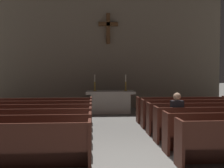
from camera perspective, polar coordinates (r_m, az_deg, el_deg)
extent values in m
cube|color=#4C2319|center=(5.75, -22.19, -14.40)|extent=(3.28, 0.04, 0.40)
cube|color=#4C2319|center=(5.21, -4.74, -12.84)|extent=(0.06, 0.50, 0.95)
cube|color=#4C2319|center=(6.40, -20.05, -10.54)|extent=(3.28, 0.40, 0.05)
cube|color=#4C2319|center=(6.14, -20.67, -8.49)|extent=(3.28, 0.05, 0.50)
cube|color=#4C2319|center=(6.63, -19.58, -12.09)|extent=(3.28, 0.04, 0.40)
cube|color=#4C2319|center=(6.14, -4.65, -10.49)|extent=(0.06, 0.50, 0.95)
cube|color=#4C2319|center=(7.31, -17.98, -8.90)|extent=(3.28, 0.40, 0.05)
cube|color=#4C2319|center=(7.04, -18.45, -7.06)|extent=(3.28, 0.05, 0.50)
cube|color=#4C2319|center=(7.52, -17.62, -10.32)|extent=(3.28, 0.04, 0.40)
cube|color=#4C2319|center=(7.07, -4.58, -8.75)|extent=(0.06, 0.50, 0.95)
cube|color=#4C2319|center=(8.22, -16.38, -7.62)|extent=(3.28, 0.40, 0.05)
cube|color=#4C2319|center=(7.96, -16.75, -5.94)|extent=(3.28, 0.05, 0.50)
cube|color=#4C2319|center=(8.43, -16.10, -8.91)|extent=(3.28, 0.04, 0.40)
cube|color=#4C2319|center=(8.01, -4.53, -7.43)|extent=(0.06, 0.50, 0.95)
cube|color=#4C2319|center=(9.14, -15.11, -6.59)|extent=(3.28, 0.40, 0.05)
cube|color=#4C2319|center=(8.88, -15.40, -5.06)|extent=(3.28, 0.05, 0.50)
cube|color=#4C2319|center=(9.35, -14.88, -7.78)|extent=(3.28, 0.04, 0.40)
cube|color=#4C2319|center=(8.95, -4.49, -6.38)|extent=(0.06, 0.50, 0.95)
cube|color=#4C2319|center=(10.06, -14.07, -5.74)|extent=(3.28, 0.40, 0.05)
cube|color=#4C2319|center=(9.81, -14.32, -4.34)|extent=(3.28, 0.05, 0.50)
cube|color=#4C2319|center=(10.27, -13.88, -6.84)|extent=(3.28, 0.04, 0.40)
cube|color=#4C2319|center=(9.89, -4.46, -5.53)|extent=(0.06, 0.50, 0.95)
cube|color=#4C2319|center=(5.47, 14.04, -12.16)|extent=(0.06, 0.50, 0.95)
cube|color=#4C2319|center=(6.36, 11.32, -10.07)|extent=(0.06, 0.50, 0.95)
cube|color=#4C2319|center=(7.84, 21.35, -8.17)|extent=(3.28, 0.40, 0.05)
cube|color=#4C2319|center=(7.60, 22.12, -6.42)|extent=(3.28, 0.05, 0.50)
cube|color=#4C2319|center=(8.05, 20.76, -9.52)|extent=(3.28, 0.04, 0.40)
cube|color=#4C2319|center=(7.26, 9.29, -8.48)|extent=(0.06, 0.50, 0.95)
cube|color=#4C2319|center=(8.70, 18.63, -7.09)|extent=(3.28, 0.40, 0.05)
cube|color=#4C2319|center=(8.45, 19.25, -5.49)|extent=(3.28, 0.05, 0.50)
cube|color=#4C2319|center=(8.90, 18.15, -8.33)|extent=(3.28, 0.04, 0.40)
cube|color=#4C2319|center=(8.18, 7.73, -7.23)|extent=(0.06, 0.50, 0.95)
cube|color=#4C2319|center=(9.57, 16.41, -6.19)|extent=(3.28, 0.40, 0.05)
cube|color=#4C2319|center=(9.33, 16.92, -4.72)|extent=(3.28, 0.05, 0.50)
cube|color=#4C2319|center=(9.78, 16.02, -7.34)|extent=(3.28, 0.04, 0.40)
cube|color=#4C2319|center=(9.10, 6.49, -6.24)|extent=(0.06, 0.50, 0.95)
cube|color=#4C2319|center=(10.46, 14.57, -5.44)|extent=(3.28, 0.40, 0.05)
cube|color=#4C2319|center=(10.22, 14.99, -4.07)|extent=(3.28, 0.05, 0.50)
cube|color=#4C2319|center=(10.66, 14.24, -6.50)|extent=(3.28, 0.04, 0.40)
cube|color=#4C2319|center=(10.03, 5.48, -5.42)|extent=(0.06, 0.50, 0.95)
cube|color=#BCB7AD|center=(12.24, -0.35, -4.14)|extent=(1.76, 0.72, 0.88)
cube|color=#BCB7AD|center=(12.19, -0.36, -1.81)|extent=(2.20, 0.90, 0.12)
cube|color=silver|center=(12.19, -0.36, -1.50)|extent=(2.09, 0.86, 0.01)
cylinder|color=#B79338|center=(12.16, -3.65, -1.44)|extent=(0.16, 0.16, 0.02)
cylinder|color=#B79338|center=(12.15, -3.65, -0.53)|extent=(0.07, 0.07, 0.41)
cylinder|color=silver|center=(12.14, -3.66, 1.22)|extent=(0.04, 0.04, 0.33)
cylinder|color=#B79338|center=(12.25, 2.91, -1.40)|extent=(0.16, 0.16, 0.02)
cylinder|color=#B79338|center=(12.24, 2.91, -0.51)|extent=(0.07, 0.07, 0.41)
cylinder|color=silver|center=(12.23, 2.92, 1.23)|extent=(0.04, 0.04, 0.33)
cube|color=gray|center=(14.17, -0.87, 9.99)|extent=(11.90, 0.25, 7.41)
cube|color=brown|center=(14.01, -0.82, 11.61)|extent=(0.19, 0.19, 1.54)
cube|color=brown|center=(14.04, -0.82, 12.54)|extent=(0.99, 0.19, 0.19)
cube|color=#26262B|center=(7.64, 12.93, -9.87)|extent=(0.24, 0.14, 0.45)
cube|color=#26262B|center=(7.46, 13.24, -7.94)|extent=(0.28, 0.36, 0.12)
cube|color=black|center=(7.29, 13.58, -5.56)|extent=(0.32, 0.20, 0.54)
sphere|color=tan|center=(7.25, 13.61, -2.59)|extent=(0.20, 0.20, 0.20)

